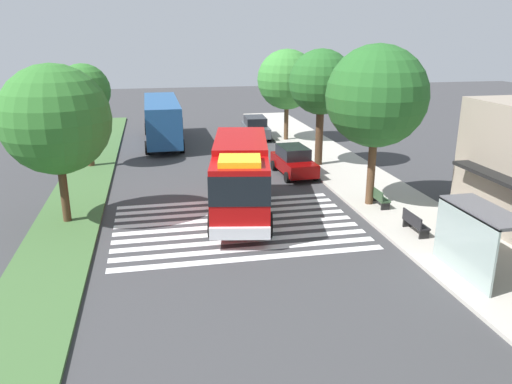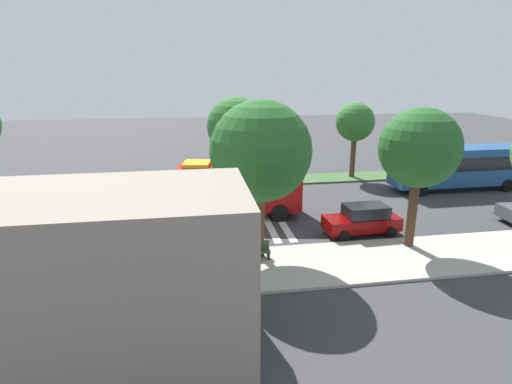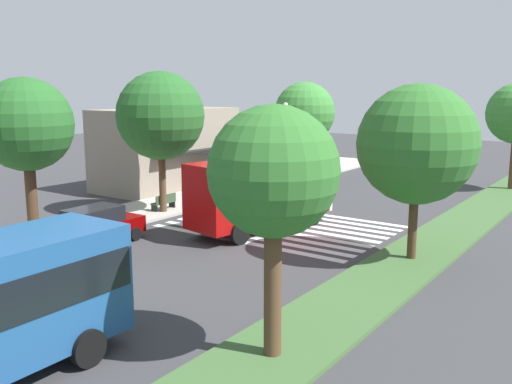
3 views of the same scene
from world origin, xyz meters
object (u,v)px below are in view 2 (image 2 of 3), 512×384
at_px(transit_bus, 458,165).
at_px(sidewalk_tree_center, 261,152).
at_px(parked_car_mid, 363,220).
at_px(median_tree_far_west, 355,123).
at_px(fire_truck, 237,185).
at_px(sidewalk_tree_west, 419,149).
at_px(bench_west_of_shelter, 254,250).
at_px(bus_stop_shelter, 91,236).
at_px(bench_near_shelter, 179,255).
at_px(median_tree_west, 236,126).

xyz_separation_m(transit_bus, sidewalk_tree_center, (17.74, 9.90, 3.52)).
bearing_deg(parked_car_mid, median_tree_far_west, -112.07).
bearing_deg(transit_bus, fire_truck, -170.51).
distance_m(transit_bus, sidewalk_tree_center, 20.62).
height_order(fire_truck, sidewalk_tree_west, sidewalk_tree_west).
height_order(sidewalk_tree_west, median_tree_far_west, sidewalk_tree_west).
xyz_separation_m(fire_truck, median_tree_far_west, (-11.32, -8.04, 2.90)).
relative_size(bench_west_of_shelter, median_tree_far_west, 0.24).
distance_m(transit_bus, bus_stop_shelter, 27.77).
bearing_deg(sidewalk_tree_center, bench_west_of_shelter, 38.19).
xyz_separation_m(fire_truck, parked_car_mid, (-6.89, 4.54, -1.15)).
height_order(parked_car_mid, sidewalk_tree_center, sidewalk_tree_center).
xyz_separation_m(bench_near_shelter, sidewalk_tree_center, (-4.09, -0.30, 4.98)).
xyz_separation_m(transit_bus, median_tree_far_west, (6.84, -4.88, 2.90)).
xyz_separation_m(bus_stop_shelter, sidewalk_tree_center, (-8.09, -0.27, 3.68)).
xyz_separation_m(parked_car_mid, bench_west_of_shelter, (6.85, 2.50, -0.31)).
distance_m(sidewalk_tree_center, median_tree_west, 14.80).
bearing_deg(median_tree_west, bench_near_shelter, 73.03).
xyz_separation_m(transit_bus, bench_west_of_shelter, (18.13, 10.20, -1.46)).
xyz_separation_m(parked_car_mid, sidewalk_tree_west, (-1.74, 2.20, 4.57)).
xyz_separation_m(fire_truck, bench_west_of_shelter, (-0.03, 7.04, -1.46)).
height_order(fire_truck, transit_bus, fire_truck).
bearing_deg(bench_west_of_shelter, fire_truck, -89.72).
bearing_deg(transit_bus, bus_stop_shelter, -158.89).
bearing_deg(sidewalk_tree_west, bench_west_of_shelter, 2.00).
bearing_deg(median_tree_west, fire_truck, 83.42).
bearing_deg(median_tree_far_west, parked_car_mid, 70.57).
distance_m(transit_bus, sidewalk_tree_west, 14.16).
bearing_deg(sidewalk_tree_center, bench_near_shelter, 4.20).
xyz_separation_m(fire_truck, sidewalk_tree_center, (-0.42, 6.74, 3.52)).
bearing_deg(bus_stop_shelter, sidewalk_tree_west, -179.04).
bearing_deg(median_tree_west, sidewalk_tree_west, 117.54).
distance_m(bus_stop_shelter, median_tree_west, 17.59).
distance_m(fire_truck, median_tree_west, 8.56).
xyz_separation_m(transit_bus, bench_near_shelter, (21.84, 10.20, -1.46)).
bearing_deg(bus_stop_shelter, median_tree_west, -119.75).
distance_m(sidewalk_tree_west, median_tree_far_west, 15.03).
xyz_separation_m(bus_stop_shelter, sidewalk_tree_west, (-16.31, -0.27, 3.58)).
bearing_deg(bus_stop_shelter, sidewalk_tree_center, -178.07).
bearing_deg(bus_stop_shelter, fire_truck, -137.58).
relative_size(parked_car_mid, sidewalk_tree_center, 0.56).
bearing_deg(parked_car_mid, median_tree_west, -67.28).
relative_size(transit_bus, median_tree_west, 1.50).
distance_m(bus_stop_shelter, bench_west_of_shelter, 7.82).
relative_size(median_tree_far_west, median_tree_west, 0.92).
distance_m(fire_truck, median_tree_far_west, 14.18).
xyz_separation_m(bench_west_of_shelter, sidewalk_tree_center, (-0.38, -0.30, 4.98)).
relative_size(fire_truck, bus_stop_shelter, 2.44).
height_order(transit_bus, bench_near_shelter, transit_bus).
bearing_deg(bus_stop_shelter, bench_west_of_shelter, 179.79).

